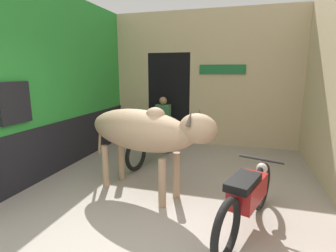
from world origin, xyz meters
name	(u,v)px	position (x,y,z in m)	size (l,w,h in m)	color
wall_left_shopfront	(62,85)	(-2.45, 2.30, 1.64)	(0.25, 4.62, 3.40)	green
wall_back_with_doorway	(191,87)	(-0.37, 4.89, 1.49)	(4.74, 0.93, 3.40)	#C6B289
cow	(144,131)	(-0.40, 1.45, 1.01)	(2.30, 1.25, 1.43)	tan
motorcycle_near	(247,196)	(1.13, 0.88, 0.44)	(0.78, 1.84, 0.78)	black
motorcycle_far	(154,142)	(-0.78, 2.97, 0.43)	(0.67, 1.91, 0.75)	black
shopkeeper_seated	(163,121)	(-0.93, 4.10, 0.67)	(0.36, 0.33, 1.27)	#282833
plastic_stool	(179,137)	(-0.53, 4.21, 0.24)	(0.29, 0.29, 0.46)	beige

